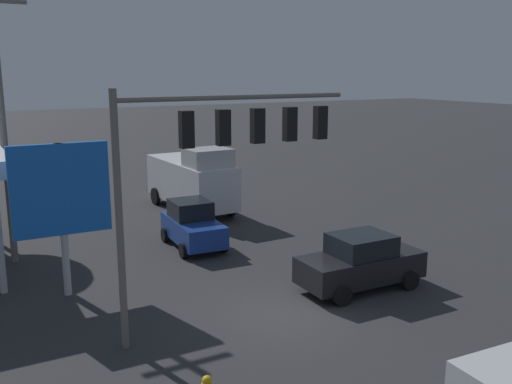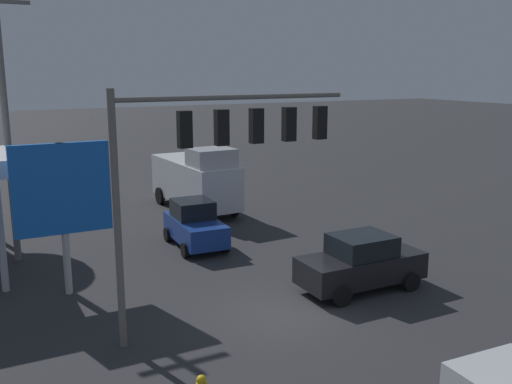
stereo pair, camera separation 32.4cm
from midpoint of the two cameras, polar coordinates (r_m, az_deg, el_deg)
The scene contains 7 objects.
ground_plane at distance 18.10m, azimuth 3.53°, elevation -12.04°, with size 200.00×200.00×0.00m, color #2D2D30.
traffic_signal_assembly at distance 15.93m, azimuth -3.07°, elevation 4.65°, with size 7.06×0.43×6.96m.
utility_pole at distance 23.54m, azimuth -23.38°, elevation 6.51°, with size 2.40×0.26×10.43m.
price_sign at distance 19.55m, azimuth -18.39°, elevation -0.04°, with size 3.12×0.27×5.11m.
hatchback_crossing at distance 24.42m, azimuth -5.77°, elevation -3.26°, with size 2.10×3.87×1.97m.
sedan_far at distance 19.96m, azimuth 10.93°, elevation -6.96°, with size 4.41×2.09×1.93m.
delivery_truck at distance 30.38m, azimuth -5.69°, elevation 1.25°, with size 2.81×6.90×3.58m.
Camera 2 is at (8.46, 14.17, 7.41)m, focal length 40.00 mm.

